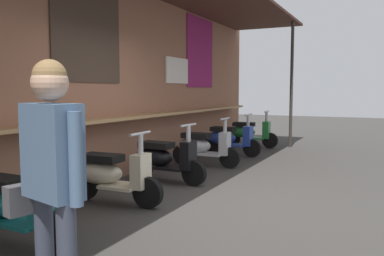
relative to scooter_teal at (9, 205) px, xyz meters
The scene contains 9 objects.
ground_plane 2.54m from the scooter_teal, 25.51° to the right, with size 37.70×37.70×0.00m, color #383533.
market_stall_facade 2.84m from the scooter_teal, 19.65° to the left, with size 13.46×2.17×3.42m.
scooter_teal is the anchor object (origin of this frame).
scooter_cream 1.56m from the scooter_teal, ahead, with size 0.46×1.40×0.97m.
scooter_black 2.95m from the scooter_teal, ahead, with size 0.46×1.40×0.97m.
scooter_silver 4.49m from the scooter_teal, ahead, with size 0.46×1.40×0.97m.
scooter_blue 5.94m from the scooter_teal, ahead, with size 0.46×1.40×0.97m.
scooter_green 7.43m from the scooter_teal, ahead, with size 0.48×1.40×0.97m.
shopper_with_handbag 1.74m from the scooter_teal, 120.25° to the right, with size 0.34×0.67×1.68m.
Camera 1 is at (-4.89, -2.17, 1.49)m, focal length 37.44 mm.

